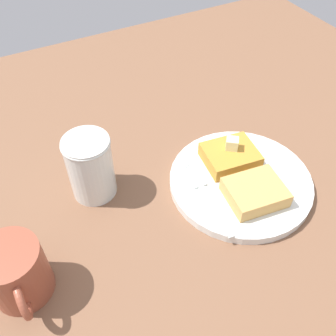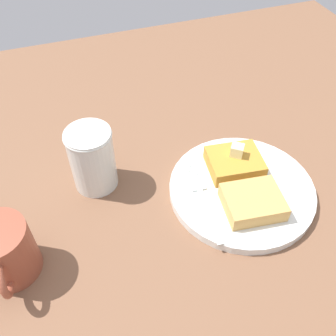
# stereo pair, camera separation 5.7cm
# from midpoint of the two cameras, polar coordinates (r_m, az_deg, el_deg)

# --- Properties ---
(table_surface) EXTENTS (1.19, 1.19, 0.02)m
(table_surface) POSITION_cam_midpoint_polar(r_m,az_deg,el_deg) (0.59, 3.92, -6.10)
(table_surface) COLOR brown
(table_surface) RESTS_ON ground
(plate) EXTENTS (0.23, 0.23, 0.01)m
(plate) POSITION_cam_midpoint_polar(r_m,az_deg,el_deg) (0.61, 8.35, -2.12)
(plate) COLOR silver
(plate) RESTS_ON table_surface
(toast_slice_left) EXTENTS (0.08, 0.09, 0.02)m
(toast_slice_left) POSITION_cam_midpoint_polar(r_m,az_deg,el_deg) (0.62, 6.86, 1.70)
(toast_slice_left) COLOR #BE8630
(toast_slice_left) RESTS_ON plate
(toast_slice_middle) EXTENTS (0.08, 0.09, 0.02)m
(toast_slice_middle) POSITION_cam_midpoint_polar(r_m,az_deg,el_deg) (0.57, 10.36, -3.81)
(toast_slice_middle) COLOR tan
(toast_slice_middle) RESTS_ON plate
(butter_pat_primary) EXTENTS (0.03, 0.03, 0.02)m
(butter_pat_primary) POSITION_cam_midpoint_polar(r_m,az_deg,el_deg) (0.61, 7.10, 3.58)
(butter_pat_primary) COLOR beige
(butter_pat_primary) RESTS_ON toast_slice_left
(fork) EXTENTS (0.16, 0.03, 0.00)m
(fork) POSITION_cam_midpoint_polar(r_m,az_deg,el_deg) (0.58, 2.63, -3.69)
(fork) COLOR silver
(fork) RESTS_ON plate
(syrup_jar) EXTENTS (0.07, 0.07, 0.11)m
(syrup_jar) POSITION_cam_midpoint_polar(r_m,az_deg,el_deg) (0.58, -14.45, -0.28)
(syrup_jar) COLOR #5B2C08
(syrup_jar) RESTS_ON table_surface
(coffee_mug) EXTENTS (0.10, 0.08, 0.08)m
(coffee_mug) POSITION_cam_midpoint_polar(r_m,az_deg,el_deg) (0.52, -25.19, -14.49)
(coffee_mug) COLOR brown
(coffee_mug) RESTS_ON table_surface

